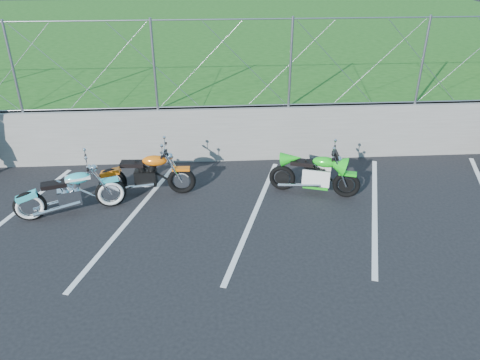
{
  "coord_description": "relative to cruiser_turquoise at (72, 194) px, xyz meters",
  "views": [
    {
      "loc": [
        -0.8,
        -6.75,
        4.87
      ],
      "look_at": [
        -0.27,
        1.3,
        0.58
      ],
      "focal_mm": 35.0,
      "sensor_mm": 36.0,
      "label": 1
    }
  ],
  "objects": [
    {
      "name": "retaining_wall",
      "position": [
        3.52,
        2.25,
        0.23
      ],
      "size": [
        30.0,
        0.22,
        1.3
      ],
      "primitive_type": "cube",
      "color": "slate",
      "rests_on": "ground"
    },
    {
      "name": "cruiser_turquoise",
      "position": [
        0.0,
        0.0,
        0.0
      ],
      "size": [
        2.04,
        0.77,
        1.04
      ],
      "rotation": [
        0.0,
        0.0,
        0.28
      ],
      "color": "black",
      "rests_on": "ground"
    },
    {
      "name": "ground",
      "position": [
        3.52,
        -1.25,
        -0.42
      ],
      "size": [
        90.0,
        90.0,
        0.0
      ],
      "primitive_type": "plane",
      "color": "black",
      "rests_on": "ground"
    },
    {
      "name": "grass_field",
      "position": [
        3.52,
        12.25,
        0.23
      ],
      "size": [
        30.0,
        20.0,
        1.3
      ],
      "primitive_type": "cube",
      "color": "#1D5216",
      "rests_on": "ground"
    },
    {
      "name": "naked_orange",
      "position": [
        1.38,
        0.67,
        0.01
      ],
      "size": [
        2.02,
        0.69,
        1.01
      ],
      "rotation": [
        0.0,
        0.0,
        -0.05
      ],
      "color": "black",
      "rests_on": "ground"
    },
    {
      "name": "chain_link_fence",
      "position": [
        3.52,
        2.25,
        1.88
      ],
      "size": [
        28.0,
        0.03,
        2.0
      ],
      "color": "gray",
      "rests_on": "retaining_wall"
    },
    {
      "name": "sportbike_green",
      "position": [
        4.84,
        0.45,
        0.0
      ],
      "size": [
        1.84,
        0.77,
        0.98
      ],
      "rotation": [
        0.0,
        0.0,
        -0.31
      ],
      "color": "black",
      "rests_on": "ground"
    },
    {
      "name": "parking_lines",
      "position": [
        4.72,
        -0.25,
        -0.42
      ],
      "size": [
        18.29,
        4.31,
        0.01
      ],
      "color": "silver",
      "rests_on": "ground"
    }
  ]
}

